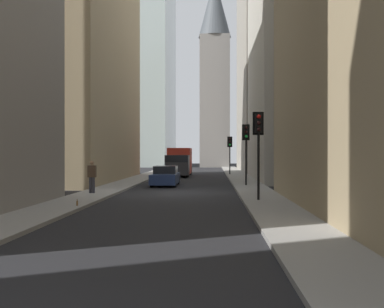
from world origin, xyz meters
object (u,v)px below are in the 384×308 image
at_px(traffic_light_midblock, 246,140).
at_px(pedestrian, 92,175).
at_px(sedan_navy, 166,176).
at_px(discarded_bottle, 77,203).
at_px(delivery_truck, 179,162).
at_px(traffic_light_foreground, 258,135).
at_px(traffic_light_far_junction, 230,147).

xyz_separation_m(traffic_light_midblock, pedestrian, (-6.06, 8.96, -2.11)).
xyz_separation_m(sedan_navy, discarded_bottle, (-12.51, 2.30, -0.42)).
relative_size(delivery_truck, traffic_light_midblock, 1.54).
xyz_separation_m(sedan_navy, pedestrian, (-7.07, 3.28, 0.45)).
bearing_deg(discarded_bottle, pedestrian, 10.19).
bearing_deg(traffic_light_foreground, sedan_navy, 29.12).
bearing_deg(discarded_bottle, traffic_light_midblock, -34.76).
xyz_separation_m(traffic_light_midblock, traffic_light_far_junction, (14.34, 0.52, -0.21)).
bearing_deg(sedan_navy, delivery_truck, 0.00).
height_order(delivery_truck, pedestrian, delivery_truck).
relative_size(traffic_light_midblock, pedestrian, 2.35).
relative_size(traffic_light_far_junction, discarded_bottle, 14.48).
xyz_separation_m(traffic_light_far_junction, discarded_bottle, (-25.84, 7.47, -2.76)).
xyz_separation_m(traffic_light_far_junction, pedestrian, (-20.40, 8.44, -1.90)).
relative_size(sedan_navy, traffic_light_far_junction, 1.10).
bearing_deg(traffic_light_far_junction, discarded_bottle, 163.89).
bearing_deg(traffic_light_foreground, delivery_truck, 14.08).
distance_m(sedan_navy, traffic_light_foreground, 11.68).
height_order(traffic_light_foreground, traffic_light_far_junction, traffic_light_foreground).
relative_size(traffic_light_foreground, discarded_bottle, 15.44).
distance_m(sedan_navy, discarded_bottle, 12.72).
xyz_separation_m(traffic_light_foreground, discarded_bottle, (-2.55, 7.85, -2.95)).
distance_m(delivery_truck, pedestrian, 19.51).
bearing_deg(pedestrian, traffic_light_midblock, -55.91).
bearing_deg(discarded_bottle, delivery_truck, -5.33).
height_order(sedan_navy, traffic_light_midblock, traffic_light_midblock).
bearing_deg(sedan_navy, traffic_light_midblock, -100.01).
height_order(delivery_truck, sedan_navy, delivery_truck).
relative_size(traffic_light_foreground, traffic_light_far_junction, 1.07).
xyz_separation_m(sedan_navy, traffic_light_midblock, (-1.00, -5.68, 2.56)).
bearing_deg(delivery_truck, sedan_navy, -180.00).
distance_m(delivery_truck, sedan_navy, 12.19).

